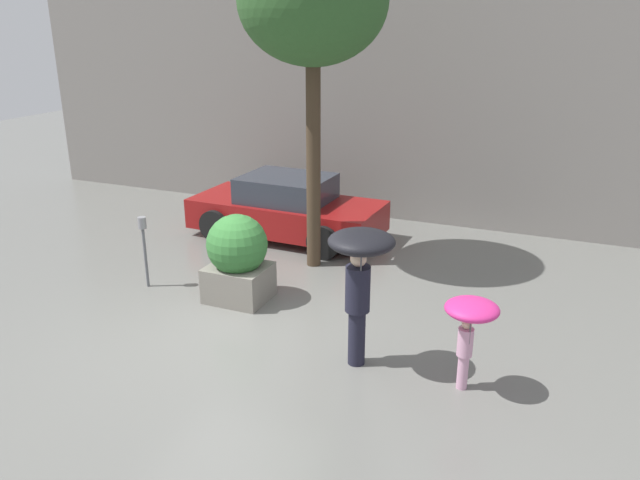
{
  "coord_description": "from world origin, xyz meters",
  "views": [
    {
      "loc": [
        4.5,
        -7.14,
        4.44
      ],
      "look_at": [
        0.83,
        1.6,
        1.05
      ],
      "focal_mm": 35.0,
      "sensor_mm": 36.0,
      "label": 1
    }
  ],
  "objects_px": {
    "person_child": "(470,318)",
    "street_tree": "(313,3)",
    "planter_box": "(238,257)",
    "parked_car_near": "(287,209)",
    "parking_meter": "(144,237)",
    "person_adult": "(360,266)"
  },
  "relations": [
    {
      "from": "planter_box",
      "to": "person_child",
      "type": "xyz_separation_m",
      "value": [
        3.97,
        -1.28,
        0.27
      ]
    },
    {
      "from": "person_child",
      "to": "parking_meter",
      "type": "bearing_deg",
      "value": -139.74
    },
    {
      "from": "parked_car_near",
      "to": "parking_meter",
      "type": "bearing_deg",
      "value": 163.11
    },
    {
      "from": "parked_car_near",
      "to": "parking_meter",
      "type": "distance_m",
      "value": 3.51
    },
    {
      "from": "planter_box",
      "to": "parked_car_near",
      "type": "height_order",
      "value": "planter_box"
    },
    {
      "from": "planter_box",
      "to": "person_adult",
      "type": "xyz_separation_m",
      "value": [
        2.54,
        -1.26,
        0.72
      ]
    },
    {
      "from": "street_tree",
      "to": "planter_box",
      "type": "bearing_deg",
      "value": -105.66
    },
    {
      "from": "person_child",
      "to": "parked_car_near",
      "type": "height_order",
      "value": "parked_car_near"
    },
    {
      "from": "planter_box",
      "to": "person_child",
      "type": "bearing_deg",
      "value": -17.9
    },
    {
      "from": "person_adult",
      "to": "street_tree",
      "type": "distance_m",
      "value": 4.92
    },
    {
      "from": "planter_box",
      "to": "street_tree",
      "type": "relative_size",
      "value": 0.25
    },
    {
      "from": "planter_box",
      "to": "parked_car_near",
      "type": "relative_size",
      "value": 0.36
    },
    {
      "from": "planter_box",
      "to": "parking_meter",
      "type": "relative_size",
      "value": 1.16
    },
    {
      "from": "person_adult",
      "to": "parking_meter",
      "type": "relative_size",
      "value": 1.54
    },
    {
      "from": "planter_box",
      "to": "person_adult",
      "type": "bearing_deg",
      "value": -26.29
    },
    {
      "from": "person_child",
      "to": "street_tree",
      "type": "xyz_separation_m",
      "value": [
        -3.44,
        3.19,
        3.64
      ]
    },
    {
      "from": "planter_box",
      "to": "person_child",
      "type": "distance_m",
      "value": 4.18
    },
    {
      "from": "parked_car_near",
      "to": "parking_meter",
      "type": "relative_size",
      "value": 3.2
    },
    {
      "from": "person_child",
      "to": "street_tree",
      "type": "relative_size",
      "value": 0.22
    },
    {
      "from": "planter_box",
      "to": "parked_car_near",
      "type": "distance_m",
      "value": 3.22
    },
    {
      "from": "person_child",
      "to": "parking_meter",
      "type": "xyz_separation_m",
      "value": [
        -5.71,
        1.12,
        -0.1
      ]
    },
    {
      "from": "person_adult",
      "to": "person_child",
      "type": "height_order",
      "value": "person_adult"
    }
  ]
}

